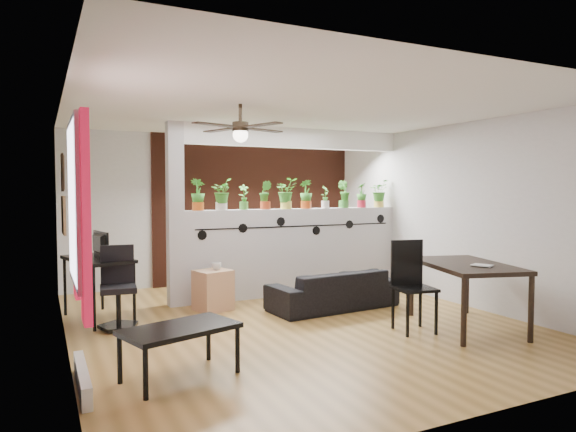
# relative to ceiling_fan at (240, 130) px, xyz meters

# --- Properties ---
(room_shell) EXTENTS (6.30, 7.10, 2.90)m
(room_shell) POSITION_rel_ceiling_fan_xyz_m (0.80, 0.30, -1.01)
(room_shell) COLOR olive
(room_shell) RESTS_ON ground
(partition_wall) EXTENTS (3.60, 0.18, 1.35)m
(partition_wall) POSITION_rel_ceiling_fan_xyz_m (1.60, 1.80, -1.64)
(partition_wall) COLOR #BCBCC1
(partition_wall) RESTS_ON ground
(ceiling_header) EXTENTS (3.60, 0.18, 0.30)m
(ceiling_header) POSITION_rel_ceiling_fan_xyz_m (1.60, 1.80, 0.14)
(ceiling_header) COLOR white
(ceiling_header) RESTS_ON room_shell
(pier_column) EXTENTS (0.22, 0.20, 2.60)m
(pier_column) POSITION_rel_ceiling_fan_xyz_m (-0.31, 1.80, -1.01)
(pier_column) COLOR #BCBCC1
(pier_column) RESTS_ON ground
(brick_panel) EXTENTS (3.90, 0.05, 2.60)m
(brick_panel) POSITION_rel_ceiling_fan_xyz_m (1.60, 3.27, -1.01)
(brick_panel) COLOR #AB4B31
(brick_panel) RESTS_ON ground
(vine_decal) EXTENTS (3.31, 0.01, 0.30)m
(vine_decal) POSITION_rel_ceiling_fan_xyz_m (1.60, 1.70, -1.23)
(vine_decal) COLOR black
(vine_decal) RESTS_ON partition_wall
(window_assembly) EXTENTS (0.09, 1.30, 1.55)m
(window_assembly) POSITION_rel_ceiling_fan_xyz_m (-1.76, -0.90, -0.81)
(window_assembly) COLOR white
(window_assembly) RESTS_ON room_shell
(baseboard_heater) EXTENTS (0.08, 1.00, 0.18)m
(baseboard_heater) POSITION_rel_ceiling_fan_xyz_m (-1.74, -0.90, -2.22)
(baseboard_heater) COLOR silver
(baseboard_heater) RESTS_ON ground
(corkboard) EXTENTS (0.03, 0.60, 0.45)m
(corkboard) POSITION_rel_ceiling_fan_xyz_m (-1.78, 1.25, -0.96)
(corkboard) COLOR olive
(corkboard) RESTS_ON room_shell
(framed_art) EXTENTS (0.03, 0.34, 0.44)m
(framed_art) POSITION_rel_ceiling_fan_xyz_m (-1.78, 1.20, -0.46)
(framed_art) COLOR #8C7259
(framed_art) RESTS_ON room_shell
(ceiling_fan) EXTENTS (1.19, 1.19, 0.43)m
(ceiling_fan) POSITION_rel_ceiling_fan_xyz_m (0.00, 0.00, 0.00)
(ceiling_fan) COLOR black
(ceiling_fan) RESTS_ON room_shell
(potted_plant_0) EXTENTS (0.31, 0.30, 0.46)m
(potted_plant_0) POSITION_rel_ceiling_fan_xyz_m (0.02, 1.80, -0.72)
(potted_plant_0) COLOR #CC5A18
(potted_plant_0) RESTS_ON partition_wall
(potted_plant_1) EXTENTS (0.29, 0.31, 0.47)m
(potted_plant_1) POSITION_rel_ceiling_fan_xyz_m (0.37, 1.80, -0.72)
(potted_plant_1) COLOR silver
(potted_plant_1) RESTS_ON partition_wall
(potted_plant_2) EXTENTS (0.22, 0.19, 0.38)m
(potted_plant_2) POSITION_rel_ceiling_fan_xyz_m (0.72, 1.80, -0.76)
(potted_plant_2) COLOR #469235
(potted_plant_2) RESTS_ON partition_wall
(potted_plant_3) EXTENTS (0.29, 0.27, 0.44)m
(potted_plant_3) POSITION_rel_ceiling_fan_xyz_m (1.07, 1.80, -0.73)
(potted_plant_3) COLOR #AF3D1C
(potted_plant_3) RESTS_ON partition_wall
(potted_plant_4) EXTENTS (0.27, 0.22, 0.48)m
(potted_plant_4) POSITION_rel_ceiling_fan_xyz_m (1.42, 1.80, -0.71)
(potted_plant_4) COLOR #D0C749
(potted_plant_4) RESTS_ON partition_wall
(potted_plant_5) EXTENTS (0.26, 0.21, 0.45)m
(potted_plant_5) POSITION_rel_ceiling_fan_xyz_m (1.78, 1.80, -0.72)
(potted_plant_5) COLOR #CB4D17
(potted_plant_5) RESTS_ON partition_wall
(potted_plant_6) EXTENTS (0.23, 0.22, 0.37)m
(potted_plant_6) POSITION_rel_ceiling_fan_xyz_m (2.13, 1.80, -0.77)
(potted_plant_6) COLOR silver
(potted_plant_6) RESTS_ON partition_wall
(potted_plant_7) EXTENTS (0.28, 0.30, 0.45)m
(potted_plant_7) POSITION_rel_ceiling_fan_xyz_m (2.48, 1.80, -0.73)
(potted_plant_7) COLOR #388530
(potted_plant_7) RESTS_ON partition_wall
(potted_plant_8) EXTENTS (0.26, 0.26, 0.41)m
(potted_plant_8) POSITION_rel_ceiling_fan_xyz_m (2.83, 1.80, -0.75)
(potted_plant_8) COLOR red
(potted_plant_8) RESTS_ON partition_wall
(potted_plant_9) EXTENTS (0.30, 0.28, 0.46)m
(potted_plant_9) POSITION_rel_ceiling_fan_xyz_m (3.18, 1.80, -0.72)
(potted_plant_9) COLOR #E8D152
(potted_plant_9) RESTS_ON partition_wall
(sofa) EXTENTS (1.78, 0.82, 0.51)m
(sofa) POSITION_rel_ceiling_fan_xyz_m (1.62, 0.69, -2.06)
(sofa) COLOR black
(sofa) RESTS_ON ground
(cube_shelf) EXTENTS (0.54, 0.50, 0.55)m
(cube_shelf) POSITION_rel_ceiling_fan_xyz_m (0.08, 1.32, -2.04)
(cube_shelf) COLOR tan
(cube_shelf) RESTS_ON ground
(cup) EXTENTS (0.14, 0.14, 0.10)m
(cup) POSITION_rel_ceiling_fan_xyz_m (0.13, 1.32, -1.71)
(cup) COLOR gray
(cup) RESTS_ON cube_shelf
(computer_desk) EXTENTS (0.84, 1.21, 0.79)m
(computer_desk) POSITION_rel_ceiling_fan_xyz_m (-1.38, 1.46, -1.60)
(computer_desk) COLOR black
(computer_desk) RESTS_ON ground
(monitor) EXTENTS (0.31, 0.11, 0.18)m
(monitor) POSITION_rel_ceiling_fan_xyz_m (-1.38, 1.61, -1.43)
(monitor) COLOR black
(monitor) RESTS_ON computer_desk
(office_chair) EXTENTS (0.50, 0.50, 0.96)m
(office_chair) POSITION_rel_ceiling_fan_xyz_m (-1.21, 0.93, -1.89)
(office_chair) COLOR black
(office_chair) RESTS_ON ground
(dining_table) EXTENTS (1.22, 1.60, 0.78)m
(dining_table) POSITION_rel_ceiling_fan_xyz_m (2.52, -0.86, -1.62)
(dining_table) COLOR black
(dining_table) RESTS_ON ground
(book) EXTENTS (0.23, 0.26, 0.02)m
(book) POSITION_rel_ceiling_fan_xyz_m (2.42, -1.16, -1.53)
(book) COLOR gray
(book) RESTS_ON dining_table
(folding_chair) EXTENTS (0.50, 0.50, 1.06)m
(folding_chair) POSITION_rel_ceiling_fan_xyz_m (1.88, -0.64, -1.69)
(folding_chair) COLOR black
(folding_chair) RESTS_ON ground
(coffee_table) EXTENTS (1.10, 0.81, 0.46)m
(coffee_table) POSITION_rel_ceiling_fan_xyz_m (-0.94, -1.00, -1.91)
(coffee_table) COLOR black
(coffee_table) RESTS_ON ground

